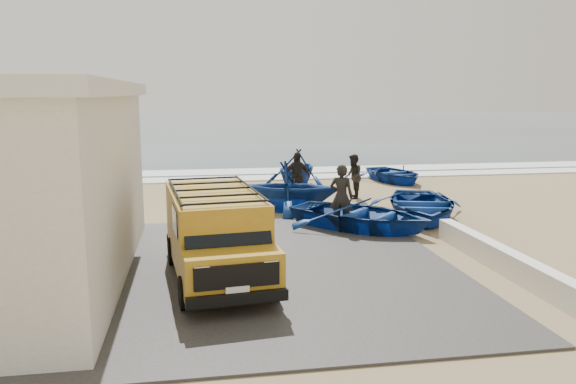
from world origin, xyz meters
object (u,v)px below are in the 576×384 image
boat_near_left (361,215)px  fisherman_back (297,177)px  boat_far_left (296,168)px  boat_near_right (421,205)px  parapet (501,259)px  fisherman_front (341,197)px  boat_far_right (394,174)px  van (216,232)px  fisherman_middle (353,177)px  boat_mid_left (290,187)px

boat_near_left → fisherman_back: size_ratio=2.33×
boat_far_left → boat_near_right: bearing=-35.8°
parapet → fisherman_front: (-2.61, 4.62, 0.70)m
boat_far_right → fisherman_back: 6.60m
boat_near_right → boat_far_left: (-2.86, 7.04, 0.37)m
parapet → van: (-6.53, 0.45, 0.81)m
fisherman_front → fisherman_back: (-0.56, 4.46, -0.04)m
van → boat_near_right: bearing=30.0°
boat_far_right → fisherman_middle: 4.79m
boat_mid_left → fisherman_front: fisherman_front is taller
boat_near_left → fisherman_middle: 5.13m
fisherman_front → fisherman_middle: 4.97m
boat_near_right → boat_far_left: boat_far_left is taller
van → boat_far_right: (8.67, 12.51, -0.70)m
boat_mid_left → fisherman_front: bearing=-137.6°
boat_mid_left → boat_far_left: boat_mid_left is taller
boat_near_left → fisherman_middle: size_ratio=2.53×
boat_far_left → fisherman_back: bearing=-68.0°
boat_near_right → fisherman_front: size_ratio=2.26×
boat_near_right → fisherman_back: 5.01m
parapet → boat_near_right: 5.51m
boat_near_left → fisherman_back: 4.91m
boat_mid_left → fisherman_middle: 3.50m
parapet → van: van is taller
boat_mid_left → van: bearing=176.7°
boat_far_right → boat_near_right: bearing=-114.9°
boat_near_left → boat_far_right: 9.62m
van → boat_near_left: van is taller
boat_near_left → boat_far_right: boat_near_left is taller
boat_far_right → fisherman_back: fisherman_back is taller
van → boat_far_right: size_ratio=1.31×
van → boat_near_right: size_ratio=1.10×
fisherman_middle → parapet: bearing=17.2°
boat_near_right → fisherman_front: bearing=-148.0°
parapet → fisherman_middle: 9.35m
boat_near_left → fisherman_middle: bearing=29.7°
boat_near_right → fisherman_middle: bearing=123.0°
boat_near_right → boat_near_left: bearing=-138.3°
parapet → fisherman_front: size_ratio=3.06×
boat_near_left → boat_near_right: (2.39, 1.19, 0.00)m
boat_near_right → boat_far_right: boat_near_right is taller
boat_mid_left → boat_far_right: boat_mid_left is taller
boat_near_left → boat_far_left: boat_far_left is taller
van → boat_far_right: 15.24m
fisherman_middle → boat_near_left: bearing=-1.7°
fisherman_middle → fisherman_front: bearing=-8.5°
parapet → boat_near_left: (-2.08, 4.31, 0.18)m
fisherman_front → fisherman_middle: size_ratio=1.13×
boat_near_right → fisherman_back: (-3.48, 3.58, 0.48)m
boat_near_right → boat_far_left: size_ratio=1.42×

